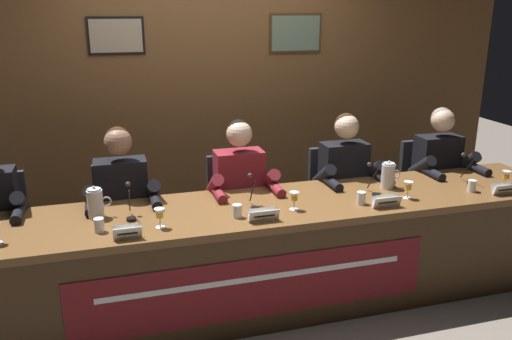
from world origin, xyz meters
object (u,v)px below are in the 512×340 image
at_px(panelist_far_right, 442,171).
at_px(microphone_far_right, 469,174).
at_px(panelist_center, 242,190).
at_px(chair_center, 236,215).
at_px(conference_table, 261,243).
at_px(chair_left, 125,227).
at_px(nameplate_right, 386,201).
at_px(water_pitcher_left_side, 95,203).
at_px(microphone_center, 253,197).
at_px(juice_glass_far_right, 506,176).
at_px(water_cup_center, 237,212).
at_px(juice_glass_center, 294,197).
at_px(nameplate_far_right, 504,189).
at_px(nameplate_left, 127,232).
at_px(microphone_right, 374,185).
at_px(water_cup_far_right, 472,186).
at_px(panelist_right, 348,180).
at_px(water_cup_left, 99,226).
at_px(chair_right, 335,204).
at_px(chair_far_left, 0,241).
at_px(chair_far_right, 425,194).
at_px(water_pitcher_right_side, 388,176).
at_px(juice_glass_left, 160,214).
at_px(juice_glass_right, 408,187).
at_px(microphone_left, 130,207).
at_px(nameplate_center, 264,215).
at_px(panelist_left, 123,202).

distance_m(panelist_far_right, microphone_far_right, 0.38).
bearing_deg(panelist_center, chair_center, 90.00).
distance_m(conference_table, chair_left, 1.11).
height_order(nameplate_right, water_pitcher_left_side, water_pitcher_left_side).
height_order(microphone_center, nameplate_right, microphone_center).
relative_size(conference_table, microphone_center, 21.25).
bearing_deg(juice_glass_far_right, water_cup_center, -179.61).
height_order(chair_center, juice_glass_center, chair_center).
relative_size(panelist_far_right, nameplate_far_right, 7.13).
bearing_deg(nameplate_left, microphone_right, 9.23).
bearing_deg(panelist_far_right, water_cup_center, -164.03).
xyz_separation_m(chair_left, water_cup_center, (0.69, -0.74, 0.33)).
bearing_deg(water_cup_far_right, panelist_right, 143.10).
relative_size(nameplate_left, water_cup_far_right, 1.91).
bearing_deg(microphone_center, conference_table, -71.23).
height_order(water_cup_left, panelist_center, panelist_center).
height_order(chair_right, nameplate_right, chair_right).
height_order(chair_far_left, chair_far_right, same).
bearing_deg(water_pitcher_right_side, panelist_far_right, 23.75).
relative_size(microphone_center, water_pitcher_right_side, 1.03).
bearing_deg(panelist_far_right, chair_far_left, 176.67).
xyz_separation_m(nameplate_left, microphone_center, (0.83, 0.27, 0.03)).
bearing_deg(chair_far_right, microphone_far_right, -93.89).
bearing_deg(chair_right, juice_glass_left, -153.08).
height_order(panelist_right, juice_glass_right, panelist_right).
xyz_separation_m(microphone_right, nameplate_far_right, (0.89, -0.25, -0.03)).
relative_size(nameplate_right, nameplate_far_right, 1.14).
height_order(panelist_right, nameplate_right, panelist_right).
bearing_deg(juice_glass_right, water_pitcher_right_side, 94.34).
height_order(juice_glass_left, chair_right, chair_right).
xyz_separation_m(chair_far_right, panelist_far_right, (-0.00, -0.20, 0.28)).
relative_size(microphone_left, nameplate_far_right, 1.24).
distance_m(nameplate_center, water_cup_center, 0.18).
distance_m(water_cup_left, microphone_left, 0.25).
bearing_deg(juice_glass_center, microphone_right, 10.43).
relative_size(juice_glass_center, microphone_center, 0.57).
bearing_deg(water_cup_far_right, chair_far_right, 79.55).
distance_m(nameplate_left, chair_center, 1.28).
xyz_separation_m(panelist_left, microphone_left, (0.03, -0.37, 0.09)).
xyz_separation_m(nameplate_left, microphone_far_right, (2.54, 0.31, 0.03)).
bearing_deg(nameplate_far_right, microphone_right, 164.07).
xyz_separation_m(juice_glass_left, microphone_center, (0.63, 0.16, -0.01)).
height_order(nameplate_right, juice_glass_far_right, juice_glass_far_right).
bearing_deg(water_pitcher_right_side, juice_glass_left, -170.90).
distance_m(panelist_left, water_cup_center, 0.88).
bearing_deg(chair_center, chair_far_left, 180.00).
bearing_deg(panelist_far_right, water_pitcher_left_side, -173.97).
bearing_deg(panelist_center, juice_glass_left, -139.16).
bearing_deg(water_pitcher_left_side, chair_far_right, 10.12).
height_order(juice_glass_center, water_pitcher_left_side, water_pitcher_left_side).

